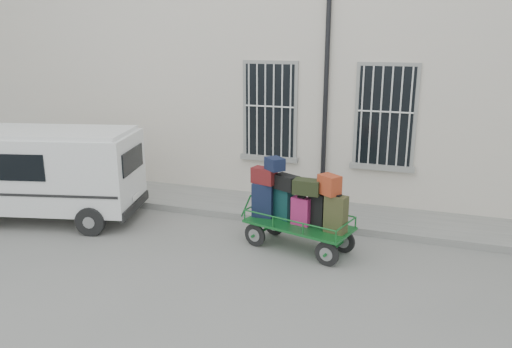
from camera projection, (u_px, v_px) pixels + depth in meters
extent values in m
plane|color=slate|center=(242.00, 247.00, 9.72)|extent=(80.00, 80.00, 0.00)
cube|color=beige|center=(311.00, 72.00, 13.93)|extent=(24.00, 5.00, 6.00)
cylinder|color=black|center=(326.00, 90.00, 11.33)|extent=(0.11, 0.11, 5.60)
cube|color=black|center=(270.00, 111.00, 11.96)|extent=(1.20, 0.08, 2.20)
cube|color=gray|center=(269.00, 158.00, 12.25)|extent=(1.45, 0.22, 0.12)
cube|color=black|center=(385.00, 116.00, 11.10)|extent=(1.20, 0.08, 2.20)
cube|color=gray|center=(382.00, 167.00, 11.39)|extent=(1.45, 0.22, 0.12)
cube|color=slate|center=(275.00, 208.00, 11.70)|extent=(24.00, 1.70, 0.15)
cylinder|color=black|center=(255.00, 235.00, 9.73)|extent=(0.46, 0.17, 0.46)
cylinder|color=gray|center=(255.00, 235.00, 9.73)|extent=(0.26, 0.15, 0.25)
cylinder|color=black|center=(274.00, 224.00, 10.28)|extent=(0.46, 0.17, 0.46)
cylinder|color=gray|center=(274.00, 224.00, 10.28)|extent=(0.26, 0.15, 0.25)
cylinder|color=black|center=(327.00, 254.00, 8.88)|extent=(0.46, 0.17, 0.46)
cylinder|color=gray|center=(327.00, 254.00, 8.88)|extent=(0.26, 0.15, 0.25)
cylinder|color=black|center=(343.00, 241.00, 9.43)|extent=(0.46, 0.17, 0.46)
cylinder|color=gray|center=(343.00, 241.00, 9.43)|extent=(0.26, 0.15, 0.25)
cube|color=#176628|center=(299.00, 225.00, 9.51)|extent=(2.18, 1.41, 0.05)
cylinder|color=#176628|center=(246.00, 206.00, 10.14)|extent=(0.27, 0.10, 0.51)
cube|color=black|center=(263.00, 200.00, 9.80)|extent=(0.41, 0.25, 0.68)
cube|color=black|center=(263.00, 183.00, 9.71)|extent=(0.19, 0.16, 0.03)
cube|color=#0D2E2F|center=(283.00, 203.00, 9.70)|extent=(0.43, 0.36, 0.62)
cube|color=black|center=(284.00, 187.00, 9.62)|extent=(0.18, 0.14, 0.03)
cube|color=#9F1C57|center=(301.00, 211.00, 9.39)|extent=(0.40, 0.27, 0.53)
cube|color=black|center=(302.00, 197.00, 9.31)|extent=(0.16, 0.13, 0.03)
cube|color=black|center=(319.00, 209.00, 9.32)|extent=(0.40, 0.35, 0.64)
cube|color=black|center=(319.00, 192.00, 9.23)|extent=(0.16, 0.15, 0.03)
cube|color=#333119|center=(336.00, 214.00, 8.99)|extent=(0.44, 0.34, 0.69)
cube|color=black|center=(337.00, 195.00, 8.90)|extent=(0.18, 0.15, 0.03)
cube|color=#5C1A12|center=(264.00, 176.00, 9.67)|extent=(0.53, 0.37, 0.31)
cube|color=black|center=(286.00, 182.00, 9.51)|extent=(0.54, 0.44, 0.28)
cube|color=black|center=(307.00, 187.00, 9.15)|extent=(0.51, 0.31, 0.27)
cube|color=maroon|center=(329.00, 185.00, 8.95)|extent=(0.47, 0.44, 0.35)
cube|color=black|center=(275.00, 164.00, 9.46)|extent=(0.44, 0.43, 0.24)
cube|color=silver|center=(46.00, 170.00, 10.93)|extent=(4.23, 2.60, 1.61)
cube|color=silver|center=(41.00, 132.00, 10.71)|extent=(4.03, 2.42, 0.09)
cube|color=black|center=(133.00, 160.00, 10.68)|extent=(0.34, 1.23, 0.49)
cube|color=black|center=(135.00, 205.00, 10.96)|extent=(0.48, 1.63, 0.20)
cube|color=white|center=(136.00, 196.00, 10.90)|extent=(0.12, 0.37, 0.11)
cylinder|color=black|center=(15.00, 193.00, 12.07)|extent=(0.64, 0.34, 0.61)
cylinder|color=black|center=(91.00, 221.00, 10.25)|extent=(0.64, 0.34, 0.61)
cylinder|color=black|center=(119.00, 196.00, 11.83)|extent=(0.64, 0.34, 0.61)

